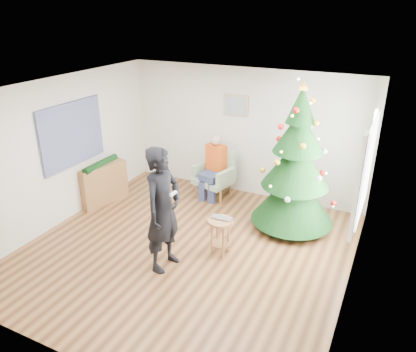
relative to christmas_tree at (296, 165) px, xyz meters
The scene contains 19 objects.
floor 2.33m from the christmas_tree, 131.40° to the right, with size 5.00×5.00×0.00m, color brown.
ceiling 2.46m from the christmas_tree, 131.40° to the right, with size 5.00×5.00×0.00m, color white.
wall_back 1.66m from the christmas_tree, 143.10° to the left, with size 5.00×5.00×0.00m, color silver.
wall_front 4.22m from the christmas_tree, 108.32° to the right, with size 5.00×5.00×0.00m, color silver.
wall_left 4.11m from the christmas_tree, 158.54° to the right, with size 5.00×5.00×0.00m, color silver.
wall_right 1.91m from the christmas_tree, 52.03° to the right, with size 5.00×5.00×0.00m, color silver.
window_panel 1.29m from the christmas_tree, 23.79° to the right, with size 0.04×1.30×1.40m, color white.
curtains 1.26m from the christmas_tree, 24.36° to the right, with size 0.05×1.75×1.50m.
christmas_tree is the anchor object (origin of this frame).
stool 1.79m from the christmas_tree, 120.36° to the right, with size 0.41×0.41×0.61m.
laptop 1.66m from the christmas_tree, 120.36° to the right, with size 0.33×0.21×0.03m, color silver.
armchair 2.03m from the christmas_tree, 162.55° to the left, with size 0.85×0.81×0.99m.
seated_person 1.93m from the christmas_tree, 164.21° to the left, with size 0.48×0.63×1.30m.
standing_man 2.47m from the christmas_tree, 125.04° to the right, with size 0.70×0.46×1.92m, color black.
game_controller 2.37m from the christmas_tree, 120.57° to the right, with size 0.04×0.13×0.04m, color white.
console 3.80m from the christmas_tree, 169.03° to the right, with size 0.30×1.00×0.80m, color brown.
garland 3.74m from the christmas_tree, 169.03° to the right, with size 0.14×0.14×0.90m, color black.
tapestry 3.99m from the christmas_tree, 162.36° to the right, with size 0.03×1.50×1.15m, color black.
framed_picture 1.92m from the christmas_tree, 147.86° to the left, with size 0.52×0.05×0.42m.
Camera 1 is at (2.79, -4.89, 3.72)m, focal length 35.00 mm.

